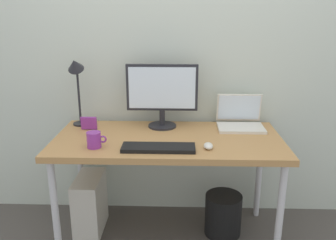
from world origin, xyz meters
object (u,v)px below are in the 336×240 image
at_px(photo_frame, 89,123).
at_px(computer_tower, 90,204).
at_px(mouse, 208,146).
at_px(coffee_mug, 94,140).
at_px(keyboard, 158,148).
at_px(desk_lamp, 76,76).
at_px(laptop, 240,119).
at_px(desk, 168,146).
at_px(wastebasket, 223,214).
at_px(monitor, 162,92).

height_order(photo_frame, computer_tower, photo_frame).
relative_size(mouse, coffee_mug, 0.74).
bearing_deg(keyboard, desk_lamp, 143.39).
bearing_deg(laptop, desk_lamp, -179.24).
bearing_deg(keyboard, desk, 76.92).
xyz_separation_m(laptop, keyboard, (-0.56, -0.46, -0.05)).
bearing_deg(keyboard, coffee_mug, 176.54).
height_order(desk_lamp, coffee_mug, desk_lamp).
bearing_deg(laptop, mouse, -120.79).
height_order(photo_frame, wastebasket, photo_frame).
xyz_separation_m(monitor, laptop, (0.55, 0.02, -0.20)).
relative_size(desk_lamp, photo_frame, 4.62).
relative_size(desk, computer_tower, 3.55).
bearing_deg(monitor, photo_frame, -170.84).
height_order(monitor, wastebasket, monitor).
height_order(coffee_mug, wastebasket, coffee_mug).
xyz_separation_m(keyboard, mouse, (0.30, 0.03, 0.01)).
height_order(laptop, keyboard, laptop).
bearing_deg(desk_lamp, mouse, -24.84).
xyz_separation_m(laptop, coffee_mug, (-0.95, -0.43, -0.01)).
bearing_deg(desk, desk_lamp, 160.75).
distance_m(desk, monitor, 0.39).
height_order(desk, coffee_mug, coffee_mug).
bearing_deg(wastebasket, photo_frame, 174.48).
relative_size(desk, desk_lamp, 2.94).
distance_m(laptop, desk_lamp, 1.19).
xyz_separation_m(monitor, wastebasket, (0.44, -0.17, -0.85)).
relative_size(desk, laptop, 4.66).
height_order(keyboard, wastebasket, keyboard).
xyz_separation_m(desk_lamp, coffee_mug, (0.20, -0.42, -0.32)).
bearing_deg(keyboard, computer_tower, 151.82).
bearing_deg(desk_lamp, coffee_mug, -64.00).
height_order(desk_lamp, computer_tower, desk_lamp).
bearing_deg(photo_frame, computer_tower, -96.56).
height_order(desk, mouse, mouse).
height_order(mouse, coffee_mug, coffee_mug).
relative_size(desk, keyboard, 3.39).
height_order(coffee_mug, photo_frame, coffee_mug).
height_order(monitor, computer_tower, monitor).
height_order(desk_lamp, wastebasket, desk_lamp).
bearing_deg(desk_lamp, keyboard, -36.61).
relative_size(laptop, coffee_mug, 2.64).
distance_m(laptop, wastebasket, 0.69).
bearing_deg(desk, mouse, -37.13).
xyz_separation_m(desk, mouse, (0.25, -0.19, 0.08)).
xyz_separation_m(coffee_mug, computer_tower, (-0.12, 0.25, -0.59)).
xyz_separation_m(keyboard, computer_tower, (-0.52, 0.28, -0.55)).
bearing_deg(photo_frame, wastebasket, -5.52).
bearing_deg(laptop, wastebasket, -120.58).
distance_m(coffee_mug, computer_tower, 0.65).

